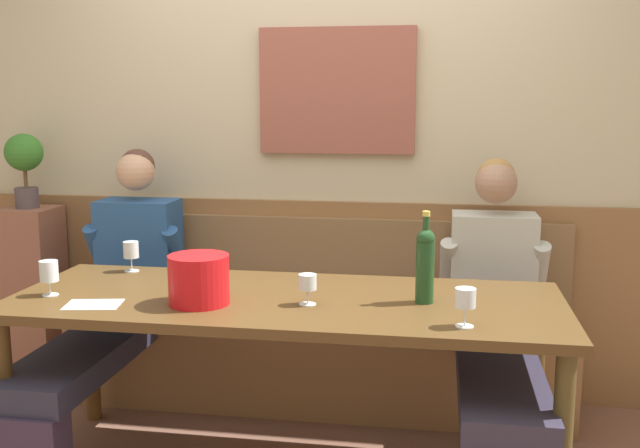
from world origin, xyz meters
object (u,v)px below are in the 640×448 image
person_center_right_seat (497,317)px  person_center_left_seat (112,296)px  wine_bottle_amber_mid (425,263)px  wine_glass_left_end (465,300)px  wine_glass_by_bottle (131,252)px  wall_bench (315,351)px  dining_table (286,316)px  wine_glass_mid_right (49,272)px  ice_bucket (199,280)px  potted_plant (24,160)px  water_tumbler_center (197,266)px  wine_glass_right_end (308,284)px

person_center_right_seat → person_center_left_seat: bearing=179.7°
person_center_right_seat → wine_bottle_amber_mid: size_ratio=3.57×
wine_glass_left_end → wine_glass_by_bottle: wine_glass_by_bottle is taller
wall_bench → dining_table: wall_bench is taller
wine_glass_mid_right → ice_bucket: bearing=-1.6°
wall_bench → potted_plant: potted_plant is taller
person_center_right_seat → water_tumbler_center: 1.34m
person_center_left_seat → wine_glass_mid_right: person_center_left_seat is taller
dining_table → person_center_left_seat: size_ratio=1.70×
dining_table → potted_plant: bearing=154.6°
person_center_right_seat → potted_plant: (-2.42, 0.40, 0.61)m
wine_glass_left_end → ice_bucket: bearing=172.7°
dining_table → potted_plant: 1.81m
dining_table → wine_bottle_amber_mid: bearing=1.2°
wine_glass_by_bottle → dining_table: bearing=-21.9°
ice_bucket → wine_glass_right_end: ice_bucket is taller
person_center_left_seat → potted_plant: (-0.64, 0.39, 0.60)m
wine_bottle_amber_mid → wine_glass_mid_right: size_ratio=2.52×
wine_glass_right_end → wine_glass_mid_right: bearing=-178.0°
wall_bench → dining_table: (0.00, -0.71, 0.40)m
potted_plant → wine_bottle_amber_mid: bearing=-19.1°
wall_bench → wine_glass_right_end: (0.11, -0.80, 0.56)m
wall_bench → wine_glass_right_end: bearing=-82.4°
water_tumbler_center → potted_plant: potted_plant is taller
wine_glass_by_bottle → wine_bottle_amber_mid: bearing=-12.9°
wine_glass_mid_right → potted_plant: bearing=124.8°
wine_glass_left_end → water_tumbler_center: wine_glass_left_end is taller
dining_table → wine_bottle_amber_mid: wine_bottle_amber_mid is taller
person_center_left_seat → wine_bottle_amber_mid: size_ratio=3.59×
wall_bench → dining_table: size_ratio=1.14×
wall_bench → potted_plant: 1.83m
wine_bottle_amber_mid → wine_glass_mid_right: 1.51m
person_center_right_seat → wine_glass_by_bottle: bearing=-179.4°
wall_bench → ice_bucket: ice_bucket is taller
person_center_left_seat → wine_glass_mid_right: 0.53m
wine_glass_right_end → potted_plant: potted_plant is taller
person_center_right_seat → wine_glass_left_end: bearing=-104.4°
person_center_right_seat → wine_glass_mid_right: bearing=-165.4°
person_center_left_seat → water_tumbler_center: size_ratio=13.07×
wall_bench → water_tumbler_center: bearing=-136.9°
person_center_left_seat → wine_glass_mid_right: bearing=-94.0°
wine_glass_by_bottle → wall_bench: bearing=25.9°
person_center_left_seat → ice_bucket: 0.82m
wine_glass_right_end → wine_bottle_amber_mid: bearing=13.3°
wine_bottle_amber_mid → wine_glass_left_end: wine_bottle_amber_mid is taller
ice_bucket → water_tumbler_center: bearing=109.8°
wine_bottle_amber_mid → potted_plant: 2.26m
person_center_right_seat → ice_bucket: size_ratio=5.47×
dining_table → wine_glass_by_bottle: (-0.80, 0.32, 0.17)m
dining_table → water_tumbler_center: size_ratio=22.26×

